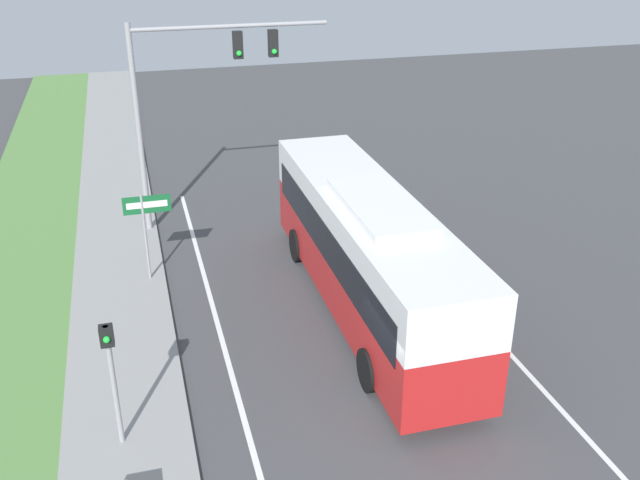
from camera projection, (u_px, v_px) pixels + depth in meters
ground_plane at (401, 409)px, 16.66m from camera, size 80.00×80.00×0.00m
sidewalk at (128, 457)px, 15.13m from camera, size 2.80×80.00×0.12m
lane_divider_near at (249, 437)px, 15.78m from camera, size 0.14×30.00×0.01m
lane_divider_far at (537, 384)px, 17.53m from camera, size 0.14×30.00×0.01m
bus at (367, 247)px, 19.92m from camera, size 2.60×11.65×3.72m
signal_gantry at (193, 85)px, 24.03m from camera, size 6.71×0.41×7.30m
pedestrian_signal at (111, 366)px, 14.66m from camera, size 0.28×0.34×3.03m
street_sign at (146, 219)px, 21.46m from camera, size 1.42×0.08×2.91m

